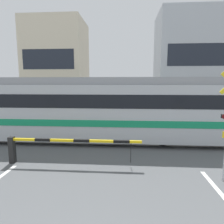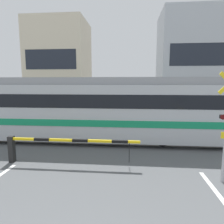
# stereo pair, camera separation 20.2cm
# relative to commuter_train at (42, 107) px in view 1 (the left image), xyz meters

# --- Properties ---
(rail_track_near) EXTENTS (50.00, 0.10, 0.08)m
(rail_track_near) POSITION_rel_commuter_train_xyz_m (3.83, -0.72, -1.75)
(rail_track_near) COLOR gray
(rail_track_near) RESTS_ON ground_plane
(rail_track_far) EXTENTS (50.00, 0.10, 0.08)m
(rail_track_far) POSITION_rel_commuter_train_xyz_m (3.83, 0.72, -1.75)
(rail_track_far) COLOR gray
(rail_track_far) RESTS_ON ground_plane
(commuter_train) EXTENTS (20.59, 2.66, 3.35)m
(commuter_train) POSITION_rel_commuter_train_xyz_m (0.00, 0.00, 0.00)
(commuter_train) COLOR #B7BCC1
(commuter_train) RESTS_ON ground_plane
(crossing_barrier_near) EXTENTS (5.07, 0.20, 1.03)m
(crossing_barrier_near) POSITION_rel_commuter_train_xyz_m (1.70, -3.28, -1.02)
(crossing_barrier_near) COLOR black
(crossing_barrier_near) RESTS_ON ground_plane
(crossing_barrier_far) EXTENTS (5.07, 0.20, 1.03)m
(crossing_barrier_far) POSITION_rel_commuter_train_xyz_m (5.97, 3.04, -1.02)
(crossing_barrier_far) COLOR black
(crossing_barrier_far) RESTS_ON ground_plane
(pedestrian) EXTENTS (0.38, 0.23, 1.76)m
(pedestrian) POSITION_rel_commuter_train_xyz_m (5.07, 6.01, -0.77)
(pedestrian) COLOR #33384C
(pedestrian) RESTS_ON ground_plane
(building_left_of_street) EXTENTS (6.28, 5.46, 9.90)m
(building_left_of_street) POSITION_rel_commuter_train_xyz_m (-3.32, 12.35, 3.16)
(building_left_of_street) COLOR beige
(building_left_of_street) RESTS_ON ground_plane
(building_right_of_street) EXTENTS (7.56, 5.46, 10.43)m
(building_right_of_street) POSITION_rel_commuter_train_xyz_m (11.62, 12.35, 3.43)
(building_right_of_street) COLOR #B2B7BC
(building_right_of_street) RESTS_ON ground_plane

